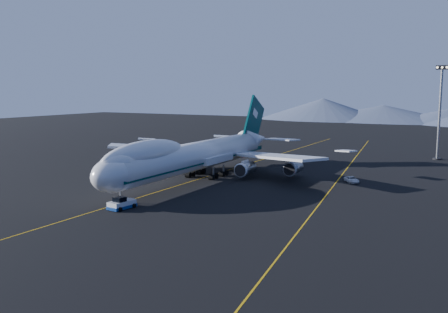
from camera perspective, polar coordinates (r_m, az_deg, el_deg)
The scene contains 7 objects.
ground at distance 115.88m, azimuth -3.33°, elevation -2.73°, with size 500.00×500.00×0.00m, color black.
taxiway_line_main at distance 115.88m, azimuth -3.33°, elevation -2.72°, with size 0.25×220.00×0.01m, color #CB970B.
taxiway_line_side at distance 113.09m, azimuth 12.51°, elevation -3.16°, with size 0.25×200.00×0.01m, color #CB970B.
boeing_747 at distance 114.99m, azimuth -3.34°, elevation 0.12°, with size 59.62×72.43×19.37m.
pushback_tug at distance 90.39m, azimuth -11.59°, elevation -5.43°, with size 3.40×5.38×2.23m.
service_van at distance 116.54m, azimuth 14.38°, elevation -2.56°, with size 2.24×4.87×1.35m, color white.
floodlight_mast at distance 161.35m, azimuth 23.43°, elevation 4.66°, with size 3.44×2.58×27.87m.
Camera 1 is at (59.65, -97.08, 21.10)m, focal length 40.00 mm.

